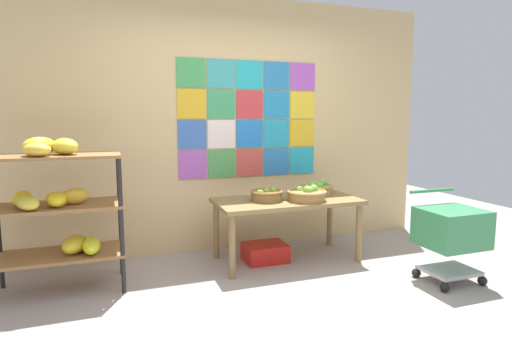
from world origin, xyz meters
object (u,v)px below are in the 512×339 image
Objects in this scene: fruit_basket_centre at (316,188)px; fruit_basket_back_right at (267,195)px; fruit_basket_right at (307,194)px; banana_shelf_unit at (57,201)px; produce_crate_under_table at (265,252)px; shopping_cart at (451,231)px; display_table at (287,206)px.

fruit_basket_back_right is at bearing -167.58° from fruit_basket_centre.
fruit_basket_back_right is at bearing 162.27° from fruit_basket_right.
banana_shelf_unit is 1.97m from produce_crate_under_table.
fruit_basket_centre reaches higher than fruit_basket_back_right.
fruit_basket_back_right is 0.41× the size of shopping_cart.
fruit_basket_centre is (2.45, 0.21, -0.07)m from banana_shelf_unit.
fruit_basket_right is at bearing -132.80° from fruit_basket_centre.
produce_crate_under_table is (0.01, 0.05, -0.60)m from fruit_basket_back_right.
banana_shelf_unit is 3.31m from shopping_cart.
produce_crate_under_table is at bearing 153.30° from shopping_cart.
banana_shelf_unit is at bearing 175.09° from shopping_cart.
fruit_basket_right is (-0.24, -0.26, -0.00)m from fruit_basket_centre.
banana_shelf_unit is 3.61× the size of fruit_basket_centre.
shopping_cart reaches higher than fruit_basket_right.
fruit_basket_centre is 1.35m from shopping_cart.
fruit_basket_back_right reaches higher than produce_crate_under_table.
fruit_basket_back_right is 0.83× the size of fruit_basket_right.
fruit_basket_back_right is at bearing 154.85° from shopping_cart.
fruit_basket_back_right is at bearing -96.48° from produce_crate_under_table.
shopping_cart reaches higher than fruit_basket_centre.
produce_crate_under_table is (-0.37, 0.17, -0.60)m from fruit_basket_right.
display_table is 3.42× the size of produce_crate_under_table.
produce_crate_under_table is (1.84, 0.13, -0.68)m from banana_shelf_unit.
shopping_cart is (1.12, -0.99, -0.10)m from display_table.
banana_shelf_unit is at bearing -176.10° from produce_crate_under_table.
shopping_cart is (1.34, -0.98, -0.23)m from fruit_basket_back_right.
fruit_basket_right reaches higher than display_table.
fruit_basket_centre is at bearing 17.94° from display_table.
banana_shelf_unit reaches higher than fruit_basket_back_right.
produce_crate_under_table is at bearing 3.90° from banana_shelf_unit.
display_table is at bearing 149.59° from shopping_cart.
fruit_basket_right is at bearing -39.48° from display_table.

